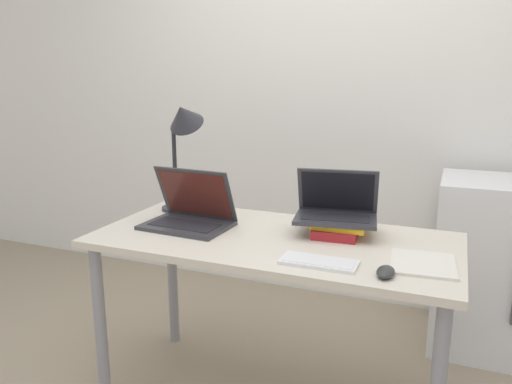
{
  "coord_description": "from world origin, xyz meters",
  "views": [
    {
      "loc": [
        0.66,
        -1.46,
        1.4
      ],
      "look_at": [
        -0.08,
        0.35,
        0.94
      ],
      "focal_mm": 35.0,
      "sensor_mm": 36.0,
      "label": 1
    }
  ],
  "objects_px": {
    "desk_lamp": "(182,128)",
    "laptop_on_books": "(336,209)",
    "book_stack": "(339,226)",
    "laptop_left": "(190,215)",
    "mini_fridge": "(482,265)",
    "mouse": "(386,272)",
    "notepad": "(423,264)",
    "wireless_keyboard": "(319,262)"
  },
  "relations": [
    {
      "from": "wireless_keyboard",
      "to": "mouse",
      "type": "height_order",
      "value": "mouse"
    },
    {
      "from": "notepad",
      "to": "laptop_left",
      "type": "bearing_deg",
      "value": 174.22
    },
    {
      "from": "wireless_keyboard",
      "to": "mouse",
      "type": "xyz_separation_m",
      "value": [
        0.23,
        -0.02,
        0.01
      ]
    },
    {
      "from": "laptop_on_books",
      "to": "wireless_keyboard",
      "type": "height_order",
      "value": "laptop_on_books"
    },
    {
      "from": "mini_fridge",
      "to": "mouse",
      "type": "bearing_deg",
      "value": -107.94
    },
    {
      "from": "desk_lamp",
      "to": "mini_fridge",
      "type": "xyz_separation_m",
      "value": [
        1.34,
        0.67,
        -0.71
      ]
    },
    {
      "from": "laptop_on_books",
      "to": "mouse",
      "type": "bearing_deg",
      "value": -55.99
    },
    {
      "from": "laptop_left",
      "to": "mini_fridge",
      "type": "height_order",
      "value": "laptop_left"
    },
    {
      "from": "laptop_left",
      "to": "book_stack",
      "type": "xyz_separation_m",
      "value": [
        0.62,
        0.14,
        -0.02
      ]
    },
    {
      "from": "wireless_keyboard",
      "to": "mini_fridge",
      "type": "height_order",
      "value": "mini_fridge"
    },
    {
      "from": "laptop_left",
      "to": "mini_fridge",
      "type": "relative_size",
      "value": 0.42
    },
    {
      "from": "laptop_left",
      "to": "notepad",
      "type": "height_order",
      "value": "laptop_left"
    },
    {
      "from": "laptop_left",
      "to": "notepad",
      "type": "bearing_deg",
      "value": -5.78
    },
    {
      "from": "notepad",
      "to": "mini_fridge",
      "type": "xyz_separation_m",
      "value": [
        0.25,
        0.94,
        -0.32
      ]
    },
    {
      "from": "mouse",
      "to": "notepad",
      "type": "height_order",
      "value": "mouse"
    },
    {
      "from": "desk_lamp",
      "to": "mini_fridge",
      "type": "bearing_deg",
      "value": 26.63
    },
    {
      "from": "laptop_left",
      "to": "book_stack",
      "type": "relative_size",
      "value": 1.47
    },
    {
      "from": "laptop_on_books",
      "to": "mouse",
      "type": "distance_m",
      "value": 0.47
    },
    {
      "from": "book_stack",
      "to": "laptop_on_books",
      "type": "distance_m",
      "value": 0.07
    },
    {
      "from": "mouse",
      "to": "notepad",
      "type": "bearing_deg",
      "value": 54.12
    },
    {
      "from": "laptop_left",
      "to": "mini_fridge",
      "type": "bearing_deg",
      "value": 34.74
    },
    {
      "from": "wireless_keyboard",
      "to": "notepad",
      "type": "relative_size",
      "value": 1.04
    },
    {
      "from": "laptop_left",
      "to": "laptop_on_books",
      "type": "distance_m",
      "value": 0.63
    },
    {
      "from": "laptop_on_books",
      "to": "notepad",
      "type": "relative_size",
      "value": 1.38
    },
    {
      "from": "book_stack",
      "to": "desk_lamp",
      "type": "relative_size",
      "value": 0.47
    },
    {
      "from": "laptop_left",
      "to": "mouse",
      "type": "bearing_deg",
      "value": -15.82
    },
    {
      "from": "book_stack",
      "to": "wireless_keyboard",
      "type": "relative_size",
      "value": 0.95
    },
    {
      "from": "book_stack",
      "to": "mouse",
      "type": "distance_m",
      "value": 0.45
    },
    {
      "from": "laptop_on_books",
      "to": "mini_fridge",
      "type": "distance_m",
      "value": 1.03
    },
    {
      "from": "book_stack",
      "to": "notepad",
      "type": "height_order",
      "value": "book_stack"
    },
    {
      "from": "laptop_left",
      "to": "book_stack",
      "type": "bearing_deg",
      "value": 12.34
    },
    {
      "from": "laptop_on_books",
      "to": "mini_fridge",
      "type": "height_order",
      "value": "laptop_on_books"
    },
    {
      "from": "laptop_left",
      "to": "desk_lamp",
      "type": "bearing_deg",
      "value": 125.62
    },
    {
      "from": "desk_lamp",
      "to": "laptop_on_books",
      "type": "bearing_deg",
      "value": -3.04
    },
    {
      "from": "wireless_keyboard",
      "to": "desk_lamp",
      "type": "height_order",
      "value": "desk_lamp"
    },
    {
      "from": "wireless_keyboard",
      "to": "mini_fridge",
      "type": "bearing_deg",
      "value": 61.4
    },
    {
      "from": "mouse",
      "to": "notepad",
      "type": "distance_m",
      "value": 0.18
    },
    {
      "from": "notepad",
      "to": "mini_fridge",
      "type": "distance_m",
      "value": 1.03
    },
    {
      "from": "mouse",
      "to": "desk_lamp",
      "type": "bearing_deg",
      "value": 157.12
    },
    {
      "from": "mouse",
      "to": "desk_lamp",
      "type": "height_order",
      "value": "desk_lamp"
    },
    {
      "from": "desk_lamp",
      "to": "laptop_left",
      "type": "bearing_deg",
      "value": -54.38
    },
    {
      "from": "book_stack",
      "to": "mini_fridge",
      "type": "distance_m",
      "value": 0.99
    }
  ]
}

